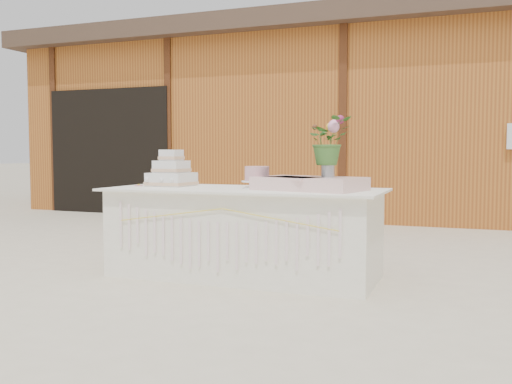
% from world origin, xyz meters
% --- Properties ---
extents(ground, '(80.00, 80.00, 0.00)m').
position_xyz_m(ground, '(0.00, 0.00, 0.00)').
color(ground, beige).
rests_on(ground, ground).
extents(barn, '(12.60, 4.60, 3.30)m').
position_xyz_m(barn, '(-0.01, 5.99, 1.68)').
color(barn, '#A86323').
rests_on(barn, ground).
extents(cake_table, '(2.40, 1.00, 0.77)m').
position_xyz_m(cake_table, '(0.00, -0.00, 0.39)').
color(cake_table, white).
rests_on(cake_table, ground).
extents(wedding_cake, '(0.39, 0.39, 0.34)m').
position_xyz_m(wedding_cake, '(-0.77, 0.11, 0.88)').
color(wedding_cake, silver).
rests_on(wedding_cake, cake_table).
extents(pink_cake_stand, '(0.27, 0.27, 0.19)m').
position_xyz_m(pink_cake_stand, '(0.11, 0.03, 0.88)').
color(pink_cake_stand, white).
rests_on(pink_cake_stand, cake_table).
extents(satin_runner, '(0.96, 0.70, 0.11)m').
position_xyz_m(satin_runner, '(0.59, -0.01, 0.82)').
color(satin_runner, '#FFCDCD').
rests_on(satin_runner, cake_table).
extents(flower_vase, '(0.11, 0.11, 0.15)m').
position_xyz_m(flower_vase, '(0.75, -0.01, 0.95)').
color(flower_vase, '#A6A7AB').
rests_on(flower_vase, satin_runner).
extents(bouquet, '(0.47, 0.47, 0.40)m').
position_xyz_m(bouquet, '(0.75, -0.01, 1.23)').
color(bouquet, '#3A692A').
rests_on(bouquet, flower_vase).
extents(loose_flowers, '(0.21, 0.39, 0.02)m').
position_xyz_m(loose_flowers, '(-1.01, 0.13, 0.78)').
color(loose_flowers, '#CF7F8E').
rests_on(loose_flowers, cake_table).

